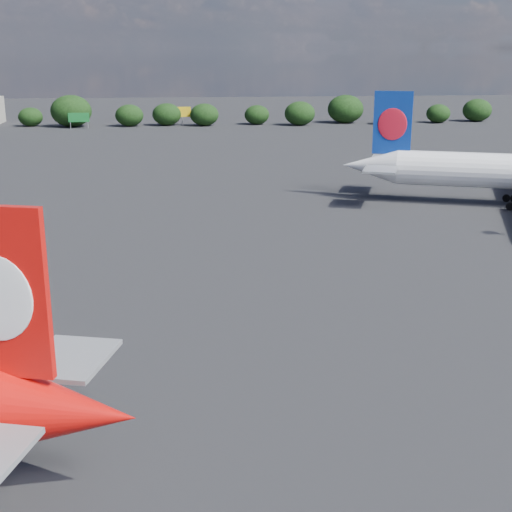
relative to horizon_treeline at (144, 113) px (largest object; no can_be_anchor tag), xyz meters
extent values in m
plane|color=black|center=(-0.61, -119.97, -3.83)|extent=(500.00, 500.00, 0.00)
cone|color=red|center=(3.78, -184.18, 1.02)|extent=(8.79, 6.77, 4.85)
ellipsoid|color=white|center=(1.05, -183.12, 7.06)|extent=(3.98, 1.29, 4.47)
cube|color=gray|center=(3.35, -178.52, 1.41)|extent=(5.78, 6.79, 0.29)
cone|color=white|center=(39.06, -111.29, 1.34)|extent=(9.55, 7.73, 5.17)
cube|color=navy|center=(41.97, -112.37, 7.96)|extent=(5.51, 2.47, 9.31)
ellipsoid|color=red|center=(41.86, -112.66, 7.77)|extent=(4.14, 1.71, 4.76)
ellipsoid|color=red|center=(42.08, -112.08, 7.77)|extent=(4.14, 1.71, 4.76)
cube|color=gray|center=(39.02, -117.34, 1.75)|extent=(6.52, 7.44, 0.31)
cube|color=gray|center=(42.98, -106.68, 1.75)|extent=(6.52, 7.44, 0.31)
cylinder|color=black|center=(57.27, -121.36, -3.26)|extent=(1.23, 0.83, 1.14)
cylinder|color=black|center=(59.43, -115.55, -3.26)|extent=(1.23, 0.83, 1.14)
cube|color=#146728|center=(-18.61, -3.97, -0.63)|extent=(6.00, 0.30, 2.60)
cylinder|color=gray|center=(-21.11, -3.97, -2.83)|extent=(0.20, 0.20, 2.00)
cylinder|color=gray|center=(-16.11, -3.97, -2.83)|extent=(0.20, 0.20, 2.00)
cube|color=yellow|center=(11.39, 2.03, 0.17)|extent=(5.00, 0.30, 3.00)
cylinder|color=gray|center=(11.39, 2.03, -2.58)|extent=(0.30, 0.30, 2.50)
ellipsoid|color=black|center=(-33.73, 3.77, -1.04)|extent=(7.24, 6.13, 5.57)
ellipsoid|color=black|center=(-21.36, 1.00, 0.81)|extent=(12.06, 10.20, 9.27)
ellipsoid|color=black|center=(-4.41, 0.64, -0.61)|extent=(8.38, 7.09, 6.44)
ellipsoid|color=black|center=(6.66, 1.71, -0.51)|extent=(8.64, 7.31, 6.65)
ellipsoid|color=black|center=(17.87, -0.36, -0.52)|extent=(8.62, 7.29, 6.63)
ellipsoid|color=black|center=(33.97, 1.82, -0.90)|extent=(7.62, 6.45, 5.86)
ellipsoid|color=black|center=(46.55, -2.16, -0.25)|extent=(9.30, 7.87, 7.15)
ellipsoid|color=black|center=(61.81, 3.13, 0.49)|extent=(11.25, 9.52, 8.65)
ellipsoid|color=black|center=(75.49, -2.80, -0.34)|extent=(9.06, 7.67, 6.97)
ellipsoid|color=black|center=(90.81, 0.68, -0.95)|extent=(7.49, 6.34, 5.76)
ellipsoid|color=black|center=(104.56, 3.54, -0.28)|extent=(9.24, 7.82, 7.11)
camera|label=1|loc=(10.05, -217.41, 18.73)|focal=50.00mm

